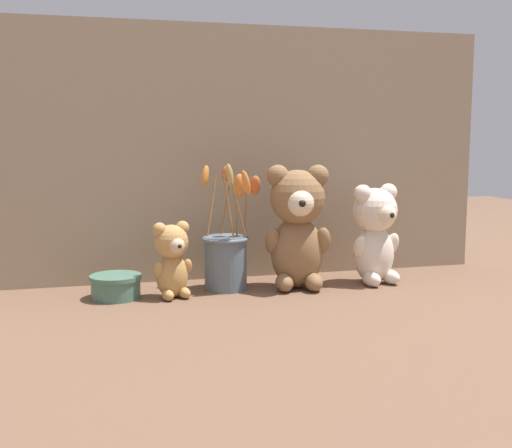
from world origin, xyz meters
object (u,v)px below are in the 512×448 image
Objects in this scene: teddy_bear_medium at (375,232)px; decorative_tin_tall at (116,286)px; teddy_bear_small at (172,258)px; teddy_bear_large at (298,224)px; flower_vase at (227,254)px.

decorative_tin_tall is (-0.63, 0.01, -0.10)m from teddy_bear_medium.
decorative_tin_tall is (-0.12, 0.03, -0.06)m from teddy_bear_small.
teddy_bear_large is at bearing 3.27° from teddy_bear_small.
teddy_bear_small is (-0.51, -0.02, -0.04)m from teddy_bear_medium.
flower_vase reaches higher than decorative_tin_tall.
decorative_tin_tall is at bearing -175.55° from flower_vase.
flower_vase reaches higher than teddy_bear_large.
flower_vase is 0.27m from decorative_tin_tall.
teddy_bear_large is 0.18m from flower_vase.
teddy_bear_large reaches higher than decorative_tin_tall.
teddy_bear_large reaches higher than teddy_bear_medium.
teddy_bear_medium is 1.42× the size of teddy_bear_small.
teddy_bear_small is 1.50× the size of decorative_tin_tall.
teddy_bear_medium reaches higher than teddy_bear_small.
flower_vase is at bearing 175.50° from teddy_bear_medium.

